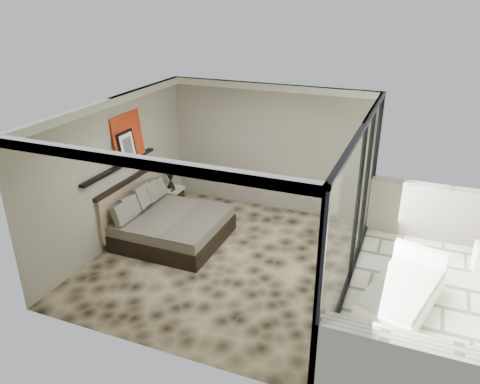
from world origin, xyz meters
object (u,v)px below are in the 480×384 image
at_px(nightstand, 172,200).
at_px(table_lamp, 170,172).
at_px(bed, 168,224).
at_px(lounger, 402,293).

height_order(nightstand, table_lamp, table_lamp).
height_order(bed, lounger, bed).
relative_size(nightstand, table_lamp, 0.81).
xyz_separation_m(table_lamp, lounger, (5.10, -1.72, -0.68)).
distance_m(table_lamp, lounger, 5.42).
distance_m(bed, nightstand, 1.36).
relative_size(bed, nightstand, 4.18).
height_order(bed, nightstand, bed).
bearing_deg(bed, nightstand, 117.37).
relative_size(bed, table_lamp, 3.39).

